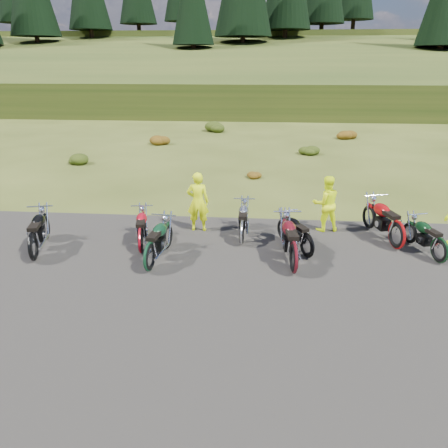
# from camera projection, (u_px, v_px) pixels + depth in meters

# --- Properties ---
(ground) EXTENTS (300.00, 300.00, 0.00)m
(ground) POSITION_uv_depth(u_px,v_px,m) (260.00, 277.00, 10.37)
(ground) COLOR #374216
(ground) RESTS_ON ground
(gravel_pad) EXTENTS (20.00, 12.00, 0.04)m
(gravel_pad) POSITION_uv_depth(u_px,v_px,m) (259.00, 324.00, 8.50)
(gravel_pad) COLOR black
(gravel_pad) RESTS_ON ground
(hill_slope) EXTENTS (300.00, 45.97, 9.37)m
(hill_slope) POSITION_uv_depth(u_px,v_px,m) (263.00, 99.00, 56.97)
(hill_slope) COLOR #273A13
(hill_slope) RESTS_ON ground
(hill_plateau) EXTENTS (300.00, 90.00, 9.17)m
(hill_plateau) POSITION_uv_depth(u_px,v_px,m) (263.00, 79.00, 112.90)
(hill_plateau) COLOR #273A13
(hill_plateau) RESTS_ON ground
(shrub_1) EXTENTS (1.03, 1.03, 0.61)m
(shrub_1) POSITION_uv_depth(u_px,v_px,m) (77.00, 158.00, 21.51)
(shrub_1) COLOR #20330C
(shrub_1) RESTS_ON ground
(shrub_2) EXTENTS (1.30, 1.30, 0.77)m
(shrub_2) POSITION_uv_depth(u_px,v_px,m) (159.00, 139.00, 26.20)
(shrub_2) COLOR #6A350D
(shrub_2) RESTS_ON ground
(shrub_3) EXTENTS (1.56, 1.56, 0.92)m
(shrub_3) POSITION_uv_depth(u_px,v_px,m) (216.00, 125.00, 30.88)
(shrub_3) COLOR #20330C
(shrub_3) RESTS_ON ground
(shrub_4) EXTENTS (0.77, 0.77, 0.45)m
(shrub_4) POSITION_uv_depth(u_px,v_px,m) (252.00, 173.00, 18.90)
(shrub_4) COLOR #6A350D
(shrub_4) RESTS_ON ground
(shrub_5) EXTENTS (1.03, 1.03, 0.61)m
(shrub_5) POSITION_uv_depth(u_px,v_px,m) (308.00, 149.00, 23.58)
(shrub_5) COLOR #20330C
(shrub_5) RESTS_ON ground
(shrub_6) EXTENTS (1.30, 1.30, 0.77)m
(shrub_6) POSITION_uv_depth(u_px,v_px,m) (346.00, 133.00, 28.26)
(shrub_6) COLOR #6A350D
(shrub_6) RESTS_ON ground
(motorcycle_0) EXTENTS (1.19, 2.21, 1.10)m
(motorcycle_0) POSITION_uv_depth(u_px,v_px,m) (36.00, 261.00, 11.18)
(motorcycle_0) COLOR black
(motorcycle_0) RESTS_ON ground
(motorcycle_1) EXTENTS (0.97, 1.98, 0.99)m
(motorcycle_1) POSITION_uv_depth(u_px,v_px,m) (141.00, 253.00, 11.64)
(motorcycle_1) COLOR maroon
(motorcycle_1) RESTS_ON ground
(motorcycle_2) EXTENTS (0.91, 2.12, 1.07)m
(motorcycle_2) POSITION_uv_depth(u_px,v_px,m) (150.00, 271.00, 10.64)
(motorcycle_2) COLOR #0D311B
(motorcycle_2) RESTS_ON ground
(motorcycle_3) EXTENTS (0.68, 1.95, 1.02)m
(motorcycle_3) POSITION_uv_depth(u_px,v_px,m) (242.00, 245.00, 12.16)
(motorcycle_3) COLOR #A6A7AB
(motorcycle_3) RESTS_ON ground
(motorcycle_4) EXTENTS (0.96, 2.29, 1.17)m
(motorcycle_4) POSITION_uv_depth(u_px,v_px,m) (293.00, 273.00, 10.54)
(motorcycle_4) COLOR #4E0D14
(motorcycle_4) RESTS_ON ground
(motorcycle_5) EXTENTS (1.40, 1.95, 0.98)m
(motorcycle_5) POSITION_uv_depth(u_px,v_px,m) (306.00, 258.00, 11.35)
(motorcycle_5) COLOR black
(motorcycle_5) RESTS_ON ground
(motorcycle_6) EXTENTS (1.33, 2.36, 1.17)m
(motorcycle_6) POSITION_uv_depth(u_px,v_px,m) (395.00, 249.00, 11.87)
(motorcycle_6) COLOR maroon
(motorcycle_6) RESTS_ON ground
(motorcycle_7) EXTENTS (1.14, 1.95, 0.97)m
(motorcycle_7) POSITION_uv_depth(u_px,v_px,m) (437.00, 263.00, 11.06)
(motorcycle_7) COLOR black
(motorcycle_7) RESTS_ON ground
(person_middle) EXTENTS (0.66, 0.45, 1.78)m
(person_middle) POSITION_uv_depth(u_px,v_px,m) (198.00, 203.00, 12.84)
(person_middle) COLOR #E2F70D
(person_middle) RESTS_ON ground
(person_right_a) EXTENTS (0.92, 0.78, 1.67)m
(person_right_a) POSITION_uv_depth(u_px,v_px,m) (326.00, 204.00, 12.86)
(person_right_a) COLOR #E2F70D
(person_right_a) RESTS_ON ground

